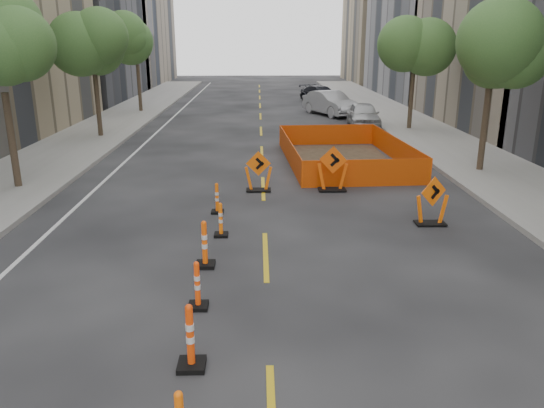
{
  "coord_description": "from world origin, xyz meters",
  "views": [
    {
      "loc": [
        -0.15,
        -7.76,
        4.96
      ],
      "look_at": [
        0.17,
        4.62,
        1.1
      ],
      "focal_mm": 35.0,
      "sensor_mm": 36.0,
      "label": 1
    }
  ],
  "objects_px": {
    "chevron_sign_left": "(258,171)",
    "chevron_sign_center": "(333,169)",
    "channelizer_2": "(190,336)",
    "channelizer_5": "(221,220)",
    "channelizer_6": "(217,198)",
    "parked_car_near": "(363,115)",
    "parked_car_mid": "(330,103)",
    "channelizer_4": "(205,244)",
    "chevron_sign_right": "(432,201)",
    "parked_car_far": "(321,94)",
    "channelizer_3": "(197,285)"
  },
  "relations": [
    {
      "from": "chevron_sign_left",
      "to": "chevron_sign_center",
      "type": "height_order",
      "value": "chevron_sign_center"
    },
    {
      "from": "channelizer_6",
      "to": "chevron_sign_right",
      "type": "relative_size",
      "value": 0.66
    },
    {
      "from": "chevron_sign_left",
      "to": "parked_car_near",
      "type": "xyz_separation_m",
      "value": [
        6.2,
        13.73,
        0.01
      ]
    },
    {
      "from": "chevron_sign_left",
      "to": "parked_car_far",
      "type": "height_order",
      "value": "chevron_sign_left"
    },
    {
      "from": "chevron_sign_left",
      "to": "channelizer_6",
      "type": "bearing_deg",
      "value": -119.56
    },
    {
      "from": "parked_car_near",
      "to": "parked_car_mid",
      "type": "relative_size",
      "value": 0.85
    },
    {
      "from": "chevron_sign_left",
      "to": "chevron_sign_center",
      "type": "xyz_separation_m",
      "value": [
        2.51,
        -0.03,
        0.08
      ]
    },
    {
      "from": "chevron_sign_right",
      "to": "parked_car_near",
      "type": "distance_m",
      "value": 17.34
    },
    {
      "from": "channelizer_3",
      "to": "chevron_sign_right",
      "type": "distance_m",
      "value": 7.57
    },
    {
      "from": "channelizer_2",
      "to": "parked_car_far",
      "type": "relative_size",
      "value": 0.24
    },
    {
      "from": "channelizer_6",
      "to": "parked_car_far",
      "type": "bearing_deg",
      "value": 77.48
    },
    {
      "from": "channelizer_4",
      "to": "chevron_sign_right",
      "type": "height_order",
      "value": "chevron_sign_right"
    },
    {
      "from": "channelizer_2",
      "to": "channelizer_3",
      "type": "xyz_separation_m",
      "value": [
        -0.1,
        1.95,
        -0.07
      ]
    },
    {
      "from": "chevron_sign_center",
      "to": "parked_car_mid",
      "type": "height_order",
      "value": "parked_car_mid"
    },
    {
      "from": "parked_car_near",
      "to": "channelizer_4",
      "type": "bearing_deg",
      "value": -107.29
    },
    {
      "from": "chevron_sign_left",
      "to": "channelizer_2",
      "type": "bearing_deg",
      "value": -97.82
    },
    {
      "from": "channelizer_4",
      "to": "chevron_sign_right",
      "type": "relative_size",
      "value": 0.79
    },
    {
      "from": "channelizer_5",
      "to": "chevron_sign_right",
      "type": "relative_size",
      "value": 0.66
    },
    {
      "from": "chevron_sign_center",
      "to": "parked_car_near",
      "type": "bearing_deg",
      "value": 92.27
    },
    {
      "from": "channelizer_4",
      "to": "parked_car_near",
      "type": "distance_m",
      "value": 21.31
    },
    {
      "from": "channelizer_6",
      "to": "chevron_sign_right",
      "type": "bearing_deg",
      "value": -11.31
    },
    {
      "from": "parked_car_mid",
      "to": "parked_car_far",
      "type": "distance_m",
      "value": 7.47
    },
    {
      "from": "channelizer_2",
      "to": "parked_car_mid",
      "type": "bearing_deg",
      "value": 78.33
    },
    {
      "from": "channelizer_6",
      "to": "chevron_sign_left",
      "type": "height_order",
      "value": "chevron_sign_left"
    },
    {
      "from": "chevron_sign_right",
      "to": "parked_car_far",
      "type": "xyz_separation_m",
      "value": [
        0.33,
        29.86,
        -0.03
      ]
    },
    {
      "from": "channelizer_3",
      "to": "parked_car_mid",
      "type": "xyz_separation_m",
      "value": [
        6.1,
        27.05,
        0.32
      ]
    },
    {
      "from": "chevron_sign_left",
      "to": "parked_car_near",
      "type": "distance_m",
      "value": 15.07
    },
    {
      "from": "channelizer_2",
      "to": "channelizer_5",
      "type": "xyz_separation_m",
      "value": [
        0.08,
        5.85,
        -0.1
      ]
    },
    {
      "from": "chevron_sign_left",
      "to": "chevron_sign_center",
      "type": "distance_m",
      "value": 2.51
    },
    {
      "from": "chevron_sign_left",
      "to": "channelizer_4",
      "type": "bearing_deg",
      "value": -102.87
    },
    {
      "from": "channelizer_4",
      "to": "parked_car_far",
      "type": "height_order",
      "value": "parked_car_far"
    },
    {
      "from": "channelizer_5",
      "to": "parked_car_near",
      "type": "distance_m",
      "value": 19.41
    },
    {
      "from": "channelizer_2",
      "to": "chevron_sign_left",
      "type": "height_order",
      "value": "chevron_sign_left"
    },
    {
      "from": "channelizer_6",
      "to": "parked_car_near",
      "type": "xyz_separation_m",
      "value": [
        7.43,
        16.07,
        0.25
      ]
    },
    {
      "from": "channelizer_2",
      "to": "chevron_sign_right",
      "type": "relative_size",
      "value": 0.8
    },
    {
      "from": "channelizer_2",
      "to": "channelizer_5",
      "type": "bearing_deg",
      "value": 89.2
    },
    {
      "from": "channelizer_4",
      "to": "chevron_sign_left",
      "type": "bearing_deg",
      "value": 78.89
    },
    {
      "from": "channelizer_6",
      "to": "parked_car_mid",
      "type": "distance_m",
      "value": 22.07
    },
    {
      "from": "channelizer_3",
      "to": "parked_car_far",
      "type": "distance_m",
      "value": 35.08
    },
    {
      "from": "chevron_sign_center",
      "to": "parked_car_far",
      "type": "distance_m",
      "value": 26.48
    },
    {
      "from": "channelizer_5",
      "to": "channelizer_6",
      "type": "bearing_deg",
      "value": 96.99
    },
    {
      "from": "channelizer_5",
      "to": "channelizer_6",
      "type": "height_order",
      "value": "channelizer_6"
    },
    {
      "from": "chevron_sign_left",
      "to": "chevron_sign_right",
      "type": "bearing_deg",
      "value": -38.24
    },
    {
      "from": "chevron_sign_left",
      "to": "parked_car_far",
      "type": "bearing_deg",
      "value": 77.21
    },
    {
      "from": "chevron_sign_center",
      "to": "channelizer_6",
      "type": "bearing_deg",
      "value": -131.12
    },
    {
      "from": "chevron_sign_center",
      "to": "channelizer_3",
      "type": "bearing_deg",
      "value": -97.1
    },
    {
      "from": "chevron_sign_right",
      "to": "chevron_sign_left",
      "type": "bearing_deg",
      "value": 120.17
    },
    {
      "from": "chevron_sign_left",
      "to": "parked_car_mid",
      "type": "distance_m",
      "value": 19.48
    },
    {
      "from": "channelizer_2",
      "to": "channelizer_3",
      "type": "relative_size",
      "value": 1.15
    },
    {
      "from": "channelizer_4",
      "to": "channelizer_2",
      "type": "bearing_deg",
      "value": -87.81
    }
  ]
}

